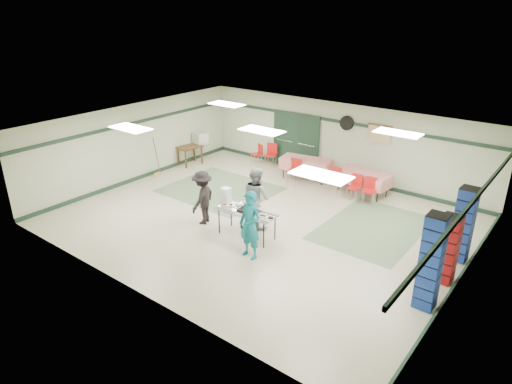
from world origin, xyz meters
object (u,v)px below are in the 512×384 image
Objects in this scene: chair_b at (334,178)px; chair_loose_b at (258,152)px; dining_table_a at (363,177)px; volunteer_dark at (203,198)px; serving_table at (247,212)px; chair_a at (355,184)px; printer_table at (190,149)px; office_printer at (200,138)px; crate_stack_blue_b at (431,262)px; dining_table_b at (306,164)px; volunteer_grey at (256,197)px; chair_loose_a at (271,152)px; crate_stack_red at (447,249)px; broom at (157,156)px; chair_c at (370,187)px; volunteer_teal at (250,225)px; chair_d at (295,168)px; crate_stack_blue_a at (464,224)px.

chair_loose_b is (-3.78, 0.83, -0.06)m from chair_b.
volunteer_dark is at bearing -112.85° from dining_table_a.
chair_a is (1.16, 4.10, -0.20)m from serving_table.
chair_b is 5.89m from printer_table.
serving_table is 2.07× the size of chair_a.
office_printer is (-0.00, 0.60, 0.30)m from printer_table.
crate_stack_blue_b is (4.86, -0.13, 0.35)m from serving_table.
office_printer reaches higher than dining_table_b.
volunteer_grey is 5.21m from chair_loose_a.
dining_table_b is (0.45, 4.77, -0.21)m from volunteer_dark.
chair_b is 3.87m from chair_loose_b.
crate_stack_red is at bearing -37.80° from dining_table_a.
dining_table_a is at bearing 9.50° from broom.
chair_a reaches higher than chair_loose_b.
chair_c is at bearing 17.14° from chair_loose_b.
volunteer_teal reaches higher than chair_loose_a.
volunteer_grey is 0.95× the size of dining_table_a.
chair_a is at bearing 131.14° from crate_stack_blue_b.
volunteer_teal reaches higher than volunteer_dark.
office_printer is at bearing 169.43° from chair_b.
chair_loose_b is at bearing 154.88° from chair_d.
volunteer_dark is 0.85× the size of dining_table_a.
chair_b is at bearing 80.96° from serving_table.
chair_b is 0.88× the size of printer_table.
volunteer_teal reaches higher than crate_stack_red.
crate_stack_red is (5.92, -3.59, 0.24)m from dining_table_b.
broom is (-5.52, 1.68, 0.03)m from serving_table.
chair_loose_a is at bearing 153.49° from chair_c.
volunteer_grey is 4.22m from dining_table_a.
office_printer is at bearing -125.56° from chair_loose_b.
printer_table is (-4.38, -1.41, 0.08)m from dining_table_b.
volunteer_grey is at bearing -79.50° from chair_d.
chair_loose_b reaches higher than printer_table.
dining_table_b is at bearing 77.35° from chair_d.
crate_stack_blue_b reaches higher than dining_table_a.
volunteer_dark is 0.82× the size of crate_stack_blue_a.
chair_d reaches higher than dining_table_a.
volunteer_teal is 1.00× the size of volunteer_grey.
chair_loose_a is at bearing 179.23° from volunteer_dark.
chair_loose_b is at bearing 163.75° from dining_table_b.
crate_stack_blue_b is (8.25, -5.07, 0.58)m from chair_loose_b.
crate_stack_blue_a is (3.70, -1.83, 0.44)m from chair_a.
serving_table is 4.27m from chair_d.
chair_d is 4.39m from printer_table.
chair_a is 0.58× the size of broom.
chair_loose_a is (-4.55, 1.02, 0.01)m from chair_c.
office_printer is (-5.44, 3.85, 0.24)m from serving_table.
volunteer_dark reaches higher than serving_table.
chair_loose_a is 9.38m from crate_stack_blue_b.
chair_d reaches higher than chair_loose_a.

